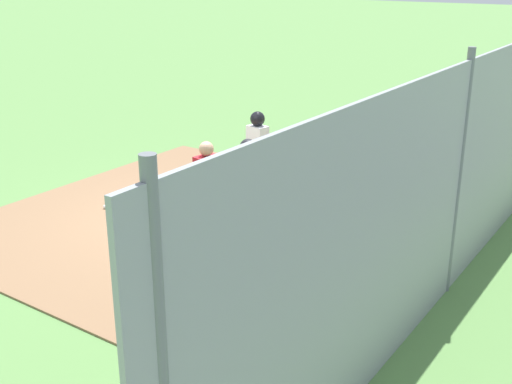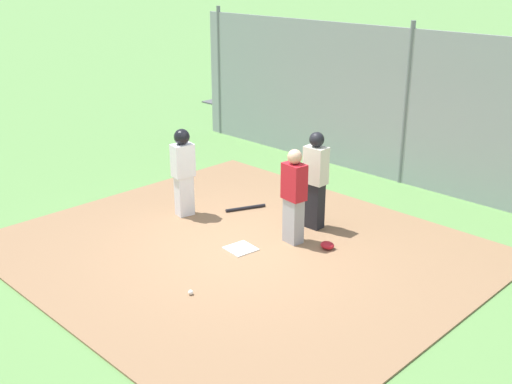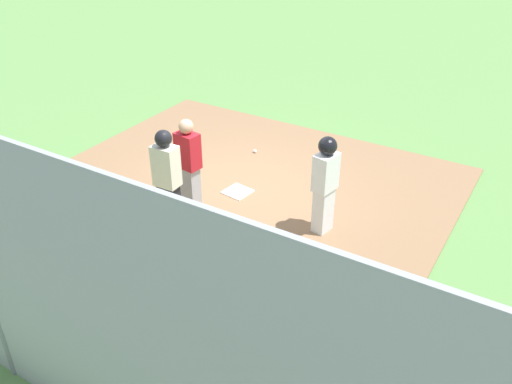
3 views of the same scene
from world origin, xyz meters
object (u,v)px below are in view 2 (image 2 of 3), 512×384
at_px(baseball_bat, 246,208).
at_px(parked_car_white, 418,101).
at_px(catcher_mask, 327,245).
at_px(baseball, 191,292).
at_px(catcher, 294,195).
at_px(runner, 183,167).
at_px(home_plate, 241,249).
at_px(umpire, 315,178).
at_px(parked_car_silver, 318,83).

height_order(baseball_bat, parked_car_white, parked_car_white).
height_order(catcher_mask, baseball, catcher_mask).
distance_m(catcher, runner, 2.27).
bearing_deg(home_plate, baseball_bat, -46.95).
distance_m(home_plate, catcher_mask, 1.42).
relative_size(catcher, umpire, 0.93).
xyz_separation_m(home_plate, baseball, (-0.56, 1.52, 0.03)).
bearing_deg(baseball, parked_car_silver, -58.27).
distance_m(umpire, baseball, 3.18).
bearing_deg(umpire, parked_car_white, -162.45).
distance_m(home_plate, baseball, 1.62).
bearing_deg(runner, baseball_bat, 67.43).
height_order(baseball_bat, catcher_mask, catcher_mask).
xyz_separation_m(home_plate, runner, (1.80, -0.30, 0.92)).
distance_m(baseball_bat, baseball, 3.27).
bearing_deg(catcher_mask, catcher, 18.68).
height_order(baseball, parked_car_white, parked_car_white).
height_order(runner, baseball, runner).
relative_size(home_plate, catcher, 0.27).
distance_m(catcher, umpire, 0.73).
relative_size(catcher_mask, parked_car_white, 0.05).
bearing_deg(baseball_bat, baseball, 55.60).
distance_m(home_plate, parked_car_silver, 11.70).
height_order(home_plate, catcher_mask, catcher_mask).
bearing_deg(home_plate, catcher_mask, -134.31).
bearing_deg(parked_car_silver, umpire, 121.35).
bearing_deg(baseball, umpire, -84.61).
relative_size(home_plate, runner, 0.27).
relative_size(runner, parked_car_white, 0.37).
relative_size(umpire, runner, 1.06).
distance_m(runner, parked_car_silver, 10.55).
distance_m(umpire, parked_car_white, 8.59).
bearing_deg(catcher, parked_car_silver, -135.27).
bearing_deg(umpire, catcher, 9.38).
bearing_deg(umpire, parked_car_silver, -142.77).
height_order(runner, baseball_bat, runner).
bearing_deg(catcher, baseball, 10.95).
bearing_deg(baseball_bat, parked_car_white, -146.80).
xyz_separation_m(umpire, catcher_mask, (-0.72, 0.52, -0.85)).
distance_m(catcher, parked_car_silver, 11.26).
distance_m(umpire, runner, 2.41).
bearing_deg(umpire, baseball_bat, -81.14).
bearing_deg(parked_car_white, catcher, -80.33).
xyz_separation_m(catcher_mask, parked_car_silver, (7.41, -8.75, 0.52)).
relative_size(catcher_mask, parked_car_silver, 0.05).
xyz_separation_m(baseball, parked_car_white, (3.14, -11.15, 0.55)).
bearing_deg(catcher, home_plate, -19.26).
height_order(baseball_bat, baseball, baseball).
bearing_deg(catcher, baseball_bat, -98.17).
xyz_separation_m(baseball, parked_car_silver, (6.98, -11.29, 0.55)).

